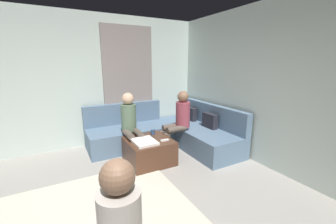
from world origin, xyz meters
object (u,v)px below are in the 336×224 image
game_remote (165,140)px  person_on_couch_back (179,119)px  ottoman (149,151)px  person_on_couch_side (131,123)px  sectional_couch (168,132)px  coffee_mug (153,132)px

game_remote → person_on_couch_back: size_ratio=0.12×
ottoman → person_on_couch_back: (-0.21, 0.74, 0.45)m
person_on_couch_side → ottoman: bearing=115.2°
person_on_couch_side → sectional_couch: bearing=-170.4°
sectional_couch → person_on_couch_side: 0.96m
coffee_mug → person_on_couch_side: bearing=-115.9°
person_on_couch_back → person_on_couch_side: same height
game_remote → person_on_couch_back: (-0.39, 0.52, 0.23)m
coffee_mug → person_on_couch_back: bearing=89.3°
ottoman → person_on_couch_side: bearing=-154.8°
coffee_mug → person_on_couch_side: 0.45m
sectional_couch → game_remote: 0.87m
sectional_couch → coffee_mug: (0.33, -0.50, 0.19)m
sectional_couch → person_on_couch_back: person_on_couch_back is taller
game_remote → coffee_mug: bearing=-174.3°
ottoman → person_on_couch_side: (-0.40, -0.19, 0.45)m
person_on_couch_back → person_on_couch_side: 0.94m
game_remote → person_on_couch_side: bearing=-144.8°
coffee_mug → person_on_couch_back: person_on_couch_back is taller
game_remote → ottoman: bearing=-129.3°
ottoman → person_on_couch_back: bearing=106.1°
sectional_couch → person_on_couch_back: bearing=9.4°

